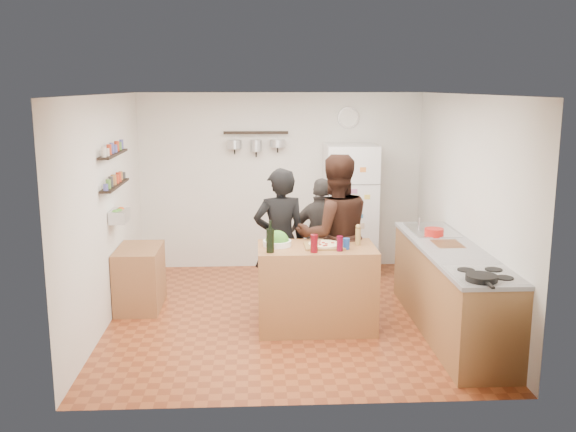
{
  "coord_description": "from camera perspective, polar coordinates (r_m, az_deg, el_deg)",
  "views": [
    {
      "loc": [
        -0.36,
        -6.97,
        2.59
      ],
      "look_at": [
        0.0,
        0.1,
        1.15
      ],
      "focal_mm": 40.0,
      "sensor_mm": 36.0,
      "label": 1
    }
  ],
  "objects": [
    {
      "name": "pepper_mill",
      "position": [
        6.92,
        6.24,
        -1.84
      ],
      "size": [
        0.06,
        0.06,
        0.18
      ],
      "primitive_type": "cylinder",
      "color": "olive",
      "rests_on": "prep_island"
    },
    {
      "name": "stove_top",
      "position": [
        6.08,
        17.08,
        -5.07
      ],
      "size": [
        0.6,
        0.62,
        0.02
      ],
      "primitive_type": "cube",
      "color": "white",
      "rests_on": "counter_run"
    },
    {
      "name": "spice_shelf_upper",
      "position": [
        7.37,
        -15.26,
        5.34
      ],
      "size": [
        0.12,
        1.0,
        0.02
      ],
      "primitive_type": "cube",
      "color": "black",
      "rests_on": "left_wall"
    },
    {
      "name": "cutting_board",
      "position": [
        7.12,
        13.99,
        -2.49
      ],
      "size": [
        0.3,
        0.4,
        0.02
      ],
      "primitive_type": "cube",
      "color": "brown",
      "rests_on": "counter_run"
    },
    {
      "name": "fridge",
      "position": [
        8.98,
        5.53,
        0.6
      ],
      "size": [
        0.7,
        0.68,
        1.8
      ],
      "primitive_type": "cube",
      "color": "white",
      "rests_on": "floor"
    },
    {
      "name": "wine_glass_near",
      "position": [
        6.58,
        2.34,
        -2.46
      ],
      "size": [
        0.08,
        0.08,
        0.19
      ],
      "primitive_type": "cylinder",
      "color": "#600810",
      "rests_on": "prep_island"
    },
    {
      "name": "salad_bowl",
      "position": [
        6.86,
        -0.97,
        -2.43
      ],
      "size": [
        0.3,
        0.3,
        0.06
      ],
      "primitive_type": "cylinder",
      "color": "white",
      "rests_on": "prep_island"
    },
    {
      "name": "red_bowl",
      "position": [
        7.43,
        12.86,
        -1.43
      ],
      "size": [
        0.21,
        0.21,
        0.09
      ],
      "primitive_type": "cylinder",
      "color": "red",
      "rests_on": "counter_run"
    },
    {
      "name": "person_back",
      "position": [
        7.9,
        3.07,
        -2.01
      ],
      "size": [
        0.93,
        0.53,
        1.49
      ],
      "primitive_type": "imported",
      "rotation": [
        0.0,
        0.0,
        2.95
      ],
      "color": "#302C2A",
      "rests_on": "floor"
    },
    {
      "name": "wine_bottle",
      "position": [
        6.57,
        -1.59,
        -2.21
      ],
      "size": [
        0.08,
        0.08,
        0.25
      ],
      "primitive_type": "cylinder",
      "color": "black",
      "rests_on": "prep_island"
    },
    {
      "name": "wine_glass_far",
      "position": [
        6.65,
        4.62,
        -2.46
      ],
      "size": [
        0.07,
        0.07,
        0.16
      ],
      "primitive_type": "cylinder",
      "color": "#55071D",
      "rests_on": "prep_island"
    },
    {
      "name": "sink",
      "position": [
        7.74,
        12.6,
        -1.28
      ],
      "size": [
        0.5,
        0.8,
        0.03
      ],
      "primitive_type": "cube",
      "color": "silver",
      "rests_on": "counter_run"
    },
    {
      "name": "pizza_board",
      "position": [
        6.83,
        3.25,
        -2.68
      ],
      "size": [
        0.42,
        0.34,
        0.02
      ],
      "primitive_type": "cube",
      "color": "brown",
      "rests_on": "prep_island"
    },
    {
      "name": "spice_shelf_lower",
      "position": [
        7.42,
        -15.12,
        2.65
      ],
      "size": [
        0.12,
        1.0,
        0.02
      ],
      "primitive_type": "cube",
      "color": "black",
      "rests_on": "left_wall"
    },
    {
      "name": "wall_clock",
      "position": [
        9.15,
        5.38,
        8.7
      ],
      "size": [
        0.3,
        0.03,
        0.3
      ],
      "primitive_type": "cylinder",
      "rotation": [
        1.57,
        0.0,
        0.0
      ],
      "color": "silver",
      "rests_on": "back_wall"
    },
    {
      "name": "skillet",
      "position": [
        5.86,
        16.81,
        -5.29
      ],
      "size": [
        0.27,
        0.27,
        0.05
      ],
      "primitive_type": "cylinder",
      "color": "black",
      "rests_on": "stove_top"
    },
    {
      "name": "produce_basket",
      "position": [
        7.47,
        -14.75,
        0.01
      ],
      "size": [
        0.18,
        0.35,
        0.14
      ],
      "primitive_type": "cube",
      "color": "silver",
      "rests_on": "left_wall"
    },
    {
      "name": "person_left",
      "position": [
        7.39,
        -0.72,
        -2.18
      ],
      "size": [
        0.67,
        0.5,
        1.68
      ],
      "primitive_type": "imported",
      "rotation": [
        0.0,
        0.0,
        3.31
      ],
      "color": "black",
      "rests_on": "floor"
    },
    {
      "name": "pizza",
      "position": [
        6.82,
        3.25,
        -2.52
      ],
      "size": [
        0.34,
        0.34,
        0.02
      ],
      "primitive_type": "cylinder",
      "color": "beige",
      "rests_on": "pizza_board"
    },
    {
      "name": "prep_island",
      "position": [
        6.97,
        2.53,
        -6.36
      ],
      "size": [
        1.25,
        0.72,
        0.91
      ],
      "primitive_type": "cube",
      "color": "#A56B3C",
      "rests_on": "floor"
    },
    {
      "name": "salt_canister",
      "position": [
        6.75,
        5.21,
        -2.47
      ],
      "size": [
        0.07,
        0.07,
        0.11
      ],
      "primitive_type": "cylinder",
      "color": "navy",
      "rests_on": "prep_island"
    },
    {
      "name": "person_center",
      "position": [
        7.32,
        4.15,
        -1.7
      ],
      "size": [
        1.0,
        0.83,
        1.85
      ],
      "primitive_type": "imported",
      "rotation": [
        0.0,
        0.0,
        3.3
      ],
      "color": "black",
      "rests_on": "floor"
    },
    {
      "name": "side_table",
      "position": [
        7.8,
        -13.04,
        -5.37
      ],
      "size": [
        0.5,
        0.8,
        0.73
      ],
      "primitive_type": "cube",
      "color": "#9A6640",
      "rests_on": "floor"
    },
    {
      "name": "room_shell",
      "position": [
        7.49,
        -0.11,
        1.19
      ],
      "size": [
        4.2,
        4.2,
        4.2
      ],
      "color": "brown",
      "rests_on": "ground"
    },
    {
      "name": "counter_run",
      "position": [
        7.07,
        14.26,
        -6.48
      ],
      "size": [
        0.63,
        2.63,
        0.9
      ],
      "primitive_type": "cube",
      "color": "#9E7042",
      "rests_on": "floor"
    },
    {
      "name": "pot_rack",
      "position": [
        8.99,
        -2.87,
        7.41
      ],
      "size": [
        0.9,
        0.04,
        0.04
      ],
      "primitive_type": "cube",
      "color": "black",
      "rests_on": "back_wall"
    }
  ]
}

